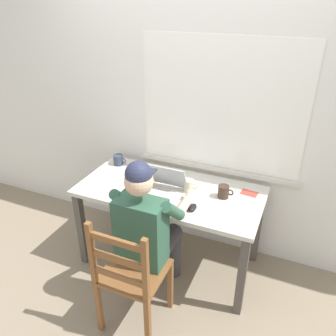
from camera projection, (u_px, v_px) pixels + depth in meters
The scene contains 14 objects.
ground_plane at pixel (170, 259), 3.10m from camera, with size 8.00×8.00×0.00m, color gray.
back_wall at pixel (191, 109), 2.86m from camera, with size 6.00×0.08×2.60m.
desk at pixel (170, 199), 2.80m from camera, with size 1.49×0.72×0.75m.
seated_person at pixel (148, 226), 2.42m from camera, with size 0.50×0.60×1.25m.
wooden_chair at pixel (131, 276), 2.30m from camera, with size 0.42×0.42×0.95m.
laptop at pixel (162, 189), 2.66m from camera, with size 0.33×0.33×0.22m.
computer_mouse at pixel (192, 207), 2.49m from camera, with size 0.06×0.10×0.03m, color black.
coffee_mug_white at pixel (189, 186), 2.70m from camera, with size 0.11×0.07×0.10m.
coffee_mug_dark at pixel (118, 160), 3.12m from camera, with size 0.13×0.09×0.10m.
coffee_mug_spare at pixel (224, 192), 2.62m from camera, with size 0.12×0.09×0.10m.
book_stack_main at pixel (145, 173), 2.93m from camera, with size 0.18×0.14×0.07m.
paper_pile_near_laptop at pixel (178, 183), 2.84m from camera, with size 0.25×0.17×0.00m, color white.
paper_pile_back_corner at pixel (140, 171), 3.03m from camera, with size 0.22×0.18×0.01m, color silver.
landscape_photo_print at pixel (249, 193), 2.70m from camera, with size 0.13×0.09×0.00m, color #C63D33.
Camera 1 is at (0.92, -2.17, 2.19)m, focal length 36.28 mm.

